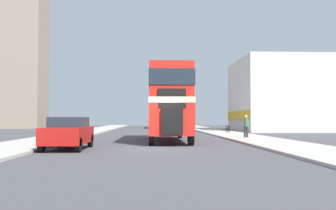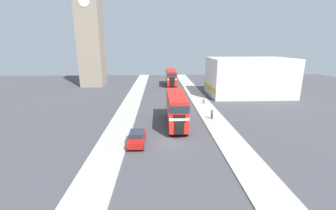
{
  "view_description": "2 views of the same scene",
  "coord_description": "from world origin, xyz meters",
  "px_view_note": "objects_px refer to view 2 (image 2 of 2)",
  "views": [
    {
      "loc": [
        -0.1,
        -18.09,
        1.42
      ],
      "look_at": [
        0.92,
        5.65,
        2.29
      ],
      "focal_mm": 40.0,
      "sensor_mm": 36.0,
      "label": 1
    },
    {
      "loc": [
        -1.44,
        -23.95,
        10.78
      ],
      "look_at": [
        0.0,
        10.58,
        1.56
      ],
      "focal_mm": 24.0,
      "sensor_mm": 36.0,
      "label": 2
    }
  ],
  "objects_px": {
    "pedestrian_walking": "(212,113)",
    "bicycle_on_pavement": "(204,101)",
    "bus_distant": "(171,76)",
    "car_parked_near": "(137,138)",
    "church_tower": "(89,14)",
    "double_decker_bus": "(176,107)"
  },
  "relations": [
    {
      "from": "car_parked_near",
      "to": "church_tower",
      "type": "xyz_separation_m",
      "value": [
        -15.21,
        38.74,
        17.71
      ]
    },
    {
      "from": "pedestrian_walking",
      "to": "bus_distant",
      "type": "bearing_deg",
      "value": 98.53
    },
    {
      "from": "bicycle_on_pavement",
      "to": "church_tower",
      "type": "distance_m",
      "value": 38.17
    },
    {
      "from": "bus_distant",
      "to": "car_parked_near",
      "type": "distance_m",
      "value": 38.58
    },
    {
      "from": "car_parked_near",
      "to": "bicycle_on_pavement",
      "type": "relative_size",
      "value": 2.22
    },
    {
      "from": "bus_distant",
      "to": "bicycle_on_pavement",
      "type": "bearing_deg",
      "value": -76.0
    },
    {
      "from": "bicycle_on_pavement",
      "to": "pedestrian_walking",
      "type": "bearing_deg",
      "value": -93.81
    },
    {
      "from": "pedestrian_walking",
      "to": "church_tower",
      "type": "bearing_deg",
      "value": 130.07
    },
    {
      "from": "church_tower",
      "to": "car_parked_near",
      "type": "bearing_deg",
      "value": -68.56
    },
    {
      "from": "bus_distant",
      "to": "church_tower",
      "type": "xyz_separation_m",
      "value": [
        -21.14,
        0.66,
        15.93
      ]
    },
    {
      "from": "car_parked_near",
      "to": "pedestrian_walking",
      "type": "distance_m",
      "value": 13.3
    },
    {
      "from": "church_tower",
      "to": "bicycle_on_pavement",
      "type": "bearing_deg",
      "value": -38.79
    },
    {
      "from": "double_decker_bus",
      "to": "church_tower",
      "type": "xyz_separation_m",
      "value": [
        -20.09,
        32.49,
        15.86
      ]
    },
    {
      "from": "bus_distant",
      "to": "bicycle_on_pavement",
      "type": "height_order",
      "value": "bus_distant"
    },
    {
      "from": "bus_distant",
      "to": "car_parked_near",
      "type": "relative_size",
      "value": 2.45
    },
    {
      "from": "double_decker_bus",
      "to": "bus_distant",
      "type": "distance_m",
      "value": 31.84
    },
    {
      "from": "pedestrian_walking",
      "to": "bicycle_on_pavement",
      "type": "bearing_deg",
      "value": 86.19
    },
    {
      "from": "bus_distant",
      "to": "car_parked_near",
      "type": "bearing_deg",
      "value": -98.85
    },
    {
      "from": "double_decker_bus",
      "to": "car_parked_near",
      "type": "relative_size",
      "value": 2.54
    },
    {
      "from": "pedestrian_walking",
      "to": "bicycle_on_pavement",
      "type": "xyz_separation_m",
      "value": [
        0.62,
        9.36,
        -0.51
      ]
    },
    {
      "from": "double_decker_bus",
      "to": "pedestrian_walking",
      "type": "height_order",
      "value": "double_decker_bus"
    },
    {
      "from": "bus_distant",
      "to": "bicycle_on_pavement",
      "type": "distance_m",
      "value": 21.15
    }
  ]
}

